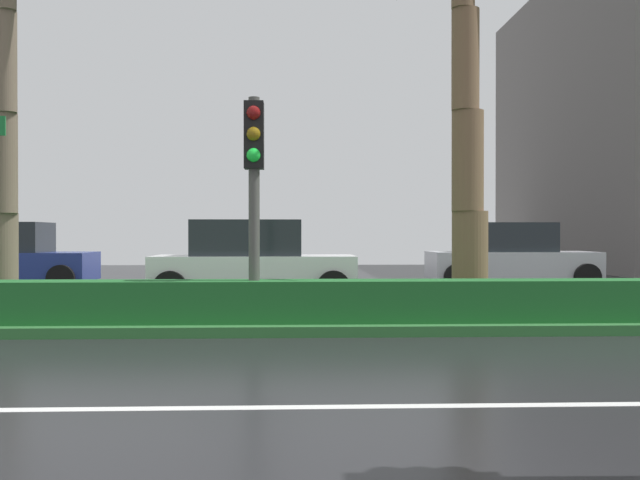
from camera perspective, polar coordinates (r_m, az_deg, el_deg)
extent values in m
cube|color=black|center=(13.85, -21.95, -5.66)|extent=(90.00, 42.00, 0.10)
cube|color=#2D6B33|center=(12.91, -23.45, -5.55)|extent=(85.50, 4.00, 0.15)
cylinder|color=#6E5D4B|center=(12.93, -23.29, -1.64)|extent=(0.42, 0.42, 1.61)
cylinder|color=#6E5D4B|center=(12.88, -23.23, 5.51)|extent=(0.37, 0.37, 1.61)
cylinder|color=#6E5D4B|center=(13.03, -23.17, 12.61)|extent=(0.32, 0.32, 1.61)
cylinder|color=brown|center=(12.37, 11.57, -1.60)|extent=(0.59, 0.59, 1.65)
cylinder|color=brown|center=(12.36, 11.40, 6.04)|extent=(0.52, 0.52, 1.65)
cylinder|color=brown|center=(12.57, 11.23, 13.57)|extent=(0.45, 0.45, 1.65)
cylinder|color=#4C4C47|center=(10.61, -5.14, 2.36)|extent=(0.16, 0.16, 3.24)
cube|color=black|center=(10.70, -5.15, 8.09)|extent=(0.28, 0.32, 0.96)
sphere|color=maroon|center=(10.57, -5.19, 9.82)|extent=(0.20, 0.20, 0.20)
sphere|color=#7F600F|center=(10.53, -5.19, 8.21)|extent=(0.20, 0.20, 0.20)
sphere|color=#1EEA3F|center=(10.49, -5.19, 6.59)|extent=(0.20, 0.20, 0.20)
cube|color=navy|center=(20.20, -23.20, -1.90)|extent=(4.30, 1.76, 0.72)
cube|color=#1E2328|center=(20.24, -23.60, 0.20)|extent=(2.30, 1.58, 0.76)
cylinder|color=black|center=(20.55, -17.99, -2.58)|extent=(0.68, 0.22, 0.68)
cylinder|color=black|center=(18.83, -19.48, -2.85)|extent=(0.68, 0.22, 0.68)
cube|color=white|center=(15.81, -5.13, -2.51)|extent=(4.30, 1.76, 0.72)
cube|color=#1E2328|center=(15.80, -5.67, 0.17)|extent=(2.30, 1.58, 0.76)
cylinder|color=black|center=(16.73, 0.69, -3.24)|extent=(0.68, 0.22, 0.68)
cylinder|color=black|center=(14.94, 1.05, -3.68)|extent=(0.68, 0.22, 0.68)
cylinder|color=black|center=(16.88, -10.59, -3.21)|extent=(0.68, 0.22, 0.68)
cylinder|color=black|center=(15.11, -11.57, -3.64)|extent=(0.68, 0.22, 0.68)
cube|color=silver|center=(19.94, 14.66, -1.91)|extent=(4.30, 1.76, 0.72)
cube|color=#1E2328|center=(19.88, 14.25, 0.21)|extent=(2.30, 1.58, 0.76)
cylinder|color=black|center=(21.34, 18.20, -2.47)|extent=(0.68, 0.22, 0.68)
cylinder|color=black|center=(19.66, 20.04, -2.72)|extent=(0.68, 0.22, 0.68)
cylinder|color=black|center=(20.42, 9.48, -2.58)|extent=(0.68, 0.22, 0.68)
cylinder|color=black|center=(18.66, 10.61, -2.86)|extent=(0.68, 0.22, 0.68)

